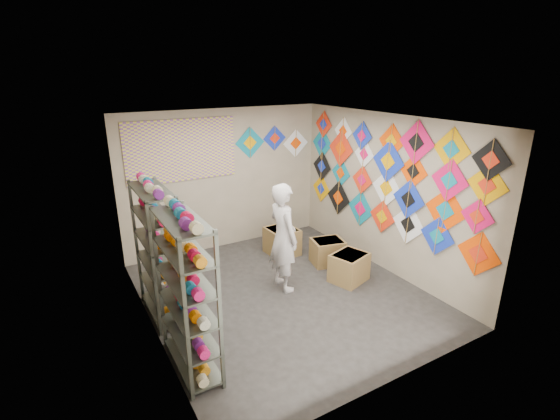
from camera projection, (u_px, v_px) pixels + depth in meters
ground at (284, 294)px, 6.41m from camera, size 4.50×4.50×0.00m
room_walls at (284, 195)px, 5.88m from camera, size 4.50×4.50×4.50m
shelf_rack_front at (187, 296)px, 4.56m from camera, size 0.40×1.10×1.90m
shelf_rack_back at (158, 253)px, 5.63m from camera, size 0.40×1.10×1.90m
string_spools at (170, 265)px, 5.06m from camera, size 0.12×2.36×0.12m
kite_wall_display at (387, 179)px, 6.80m from camera, size 0.06×4.35×2.09m
back_wall_kites at (273, 142)px, 8.09m from camera, size 1.66×0.02×0.71m
poster at (182, 150)px, 7.20m from camera, size 2.00×0.01×1.10m
shopkeeper at (283, 237)px, 6.34m from camera, size 0.64×0.42×1.75m
carton_a at (349, 267)px, 6.75m from camera, size 0.69×0.63×0.48m
carton_b at (328, 252)px, 7.37m from camera, size 0.65×0.57×0.45m
carton_c at (282, 241)px, 7.75m from camera, size 0.56×0.61×0.51m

